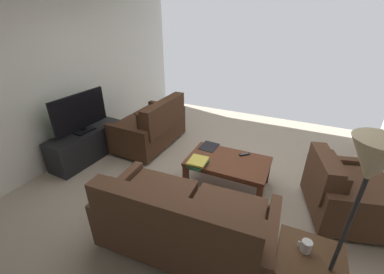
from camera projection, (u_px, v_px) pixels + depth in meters
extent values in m
cube|color=tan|center=(213.00, 185.00, 3.52)|extent=(5.08, 5.87, 0.01)
cube|color=silver|center=(63.00, 67.00, 3.80)|extent=(0.12, 5.87, 2.89)
cylinder|color=black|center=(257.00, 234.00, 2.71)|extent=(0.05, 0.05, 0.06)
cylinder|color=black|center=(149.00, 202.00, 3.16)|extent=(0.05, 0.05, 0.06)
cylinder|color=black|center=(113.00, 247.00, 2.56)|extent=(0.05, 0.05, 0.06)
cube|color=brown|center=(187.00, 226.00, 2.53)|extent=(1.57, 0.93, 0.36)
cube|color=brown|center=(225.00, 218.00, 2.32)|extent=(0.75, 0.78, 0.10)
cube|color=brown|center=(154.00, 198.00, 2.57)|extent=(0.75, 0.78, 0.10)
cube|color=brown|center=(169.00, 224.00, 2.06)|extent=(1.54, 0.25, 0.51)
cube|color=brown|center=(217.00, 228.00, 2.02)|extent=(0.69, 0.15, 0.37)
cube|color=brown|center=(138.00, 204.00, 2.27)|extent=(0.69, 0.15, 0.37)
cube|color=brown|center=(269.00, 246.00, 2.23)|extent=(0.14, 0.86, 0.52)
cube|color=brown|center=(121.00, 200.00, 2.77)|extent=(0.14, 0.86, 0.52)
cylinder|color=black|center=(150.00, 129.00, 5.10)|extent=(0.05, 0.05, 0.06)
cylinder|color=black|center=(119.00, 151.00, 4.32)|extent=(0.05, 0.05, 0.06)
cylinder|color=black|center=(179.00, 135.00, 4.85)|extent=(0.05, 0.05, 0.06)
cylinder|color=black|center=(151.00, 159.00, 4.06)|extent=(0.05, 0.05, 0.06)
cube|color=#422819|center=(150.00, 132.00, 4.48)|extent=(0.81, 1.15, 0.38)
cube|color=#422819|center=(156.00, 114.00, 4.61)|extent=(0.70, 0.54, 0.10)
cube|color=#422819|center=(138.00, 125.00, 4.15)|extent=(0.70, 0.54, 0.10)
cube|color=#422819|center=(164.00, 115.00, 4.18)|extent=(0.20, 1.14, 0.50)
cube|color=#422819|center=(167.00, 109.00, 4.45)|extent=(0.13, 0.51, 0.36)
cube|color=#422819|center=(149.00, 120.00, 3.99)|extent=(0.13, 0.51, 0.36)
cube|color=#422819|center=(167.00, 117.00, 4.95)|extent=(0.79, 0.11, 0.54)
cube|color=#422819|center=(127.00, 143.00, 3.96)|extent=(0.79, 0.11, 0.54)
cube|color=brown|center=(228.00, 161.00, 3.35)|extent=(1.09, 0.68, 0.04)
cube|color=brown|center=(228.00, 164.00, 3.37)|extent=(1.01, 0.61, 0.05)
cube|color=brown|center=(267.00, 171.00, 3.49)|extent=(0.07, 0.07, 0.37)
cube|color=brown|center=(202.00, 156.00, 3.87)|extent=(0.07, 0.07, 0.37)
cube|color=brown|center=(259.00, 197.00, 3.02)|extent=(0.07, 0.07, 0.37)
cube|color=brown|center=(186.00, 176.00, 3.39)|extent=(0.07, 0.07, 0.37)
cube|color=brown|center=(311.00, 259.00, 1.87)|extent=(0.49, 0.49, 0.03)
cylinder|color=brown|center=(332.00, 269.00, 2.09)|extent=(0.04, 0.04, 0.53)
cylinder|color=brown|center=(279.00, 251.00, 2.25)|extent=(0.04, 0.04, 0.53)
cylinder|color=#262628|center=(336.00, 256.00, 1.70)|extent=(0.03, 0.03, 1.36)
cone|color=beige|center=(373.00, 161.00, 1.35)|extent=(0.29, 0.29, 0.28)
cube|color=black|center=(87.00, 145.00, 4.06)|extent=(0.49, 1.27, 0.50)
cube|color=black|center=(82.00, 143.00, 4.11)|extent=(0.08, 1.06, 0.30)
cube|color=black|center=(79.00, 148.00, 3.95)|extent=(0.21, 0.25, 0.06)
cube|color=black|center=(84.00, 131.00, 3.94)|extent=(0.22, 0.33, 0.02)
cube|color=black|center=(84.00, 128.00, 3.92)|extent=(0.04, 0.06, 0.06)
cube|color=black|center=(80.00, 111.00, 3.79)|extent=(0.09, 0.96, 0.55)
cube|color=#194C23|center=(79.00, 111.00, 3.80)|extent=(0.06, 0.93, 0.52)
cylinder|color=black|center=(366.00, 202.00, 3.16)|extent=(0.06, 0.06, 0.06)
cylinder|color=black|center=(318.00, 226.00, 2.80)|extent=(0.06, 0.06, 0.06)
cylinder|color=black|center=(307.00, 195.00, 3.28)|extent=(0.06, 0.06, 0.06)
cube|color=brown|center=(348.00, 200.00, 2.89)|extent=(0.99, 0.88, 0.36)
cube|color=brown|center=(356.00, 184.00, 2.78)|extent=(0.88, 0.81, 0.10)
cube|color=brown|center=(323.00, 173.00, 2.79)|extent=(0.35, 0.72, 0.42)
cube|color=brown|center=(333.00, 174.00, 2.77)|extent=(0.27, 0.64, 0.29)
cube|color=brown|center=(365.00, 221.00, 2.50)|extent=(0.84, 0.30, 0.52)
cube|color=brown|center=(338.00, 175.00, 3.20)|extent=(0.84, 0.30, 0.52)
cylinder|color=white|center=(306.00, 246.00, 1.89)|extent=(0.08, 0.08, 0.10)
cube|color=white|center=(299.00, 244.00, 1.91)|extent=(0.02, 0.01, 0.06)
cube|color=#337F51|center=(198.00, 164.00, 3.22)|extent=(0.21, 0.28, 0.03)
cube|color=#337F51|center=(198.00, 162.00, 3.22)|extent=(0.26, 0.26, 0.02)
cube|color=#E0CC4C|center=(198.00, 161.00, 3.20)|extent=(0.24, 0.27, 0.03)
cube|color=black|center=(244.00, 154.00, 3.46)|extent=(0.15, 0.14, 0.02)
cube|color=#59595B|center=(245.00, 154.00, 3.45)|extent=(0.10, 0.10, 0.00)
cube|color=black|center=(209.00, 146.00, 3.67)|extent=(0.25, 0.30, 0.01)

